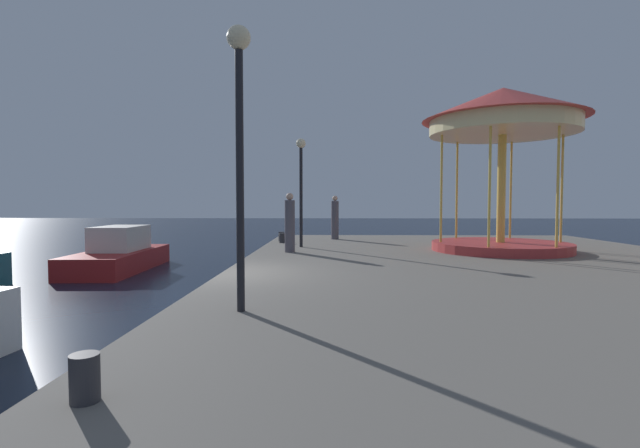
% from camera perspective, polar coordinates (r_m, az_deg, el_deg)
% --- Properties ---
extents(ground_plane, '(120.00, 120.00, 0.00)m').
position_cam_1_polar(ground_plane, '(11.04, -12.40, -10.19)').
color(ground_plane, black).
extents(quay_dock, '(14.49, 24.79, 0.80)m').
position_cam_1_polar(quay_dock, '(11.62, 25.23, -7.72)').
color(quay_dock, slate).
rests_on(quay_dock, ground).
extents(motorboat_red, '(2.25, 5.26, 1.60)m').
position_cam_1_polar(motorboat_red, '(17.85, -24.24, -3.54)').
color(motorboat_red, maroon).
rests_on(motorboat_red, ground).
extents(carousel, '(5.38, 5.38, 5.55)m').
position_cam_1_polar(carousel, '(16.70, 22.24, 11.22)').
color(carousel, '#B23333').
rests_on(carousel, quay_dock).
extents(lamp_post_near_edge, '(0.36, 0.36, 4.29)m').
position_cam_1_polar(lamp_post_near_edge, '(6.99, -10.24, 13.22)').
color(lamp_post_near_edge, black).
rests_on(lamp_post_near_edge, quay_dock).
extents(lamp_post_mid_promenade, '(0.36, 0.36, 4.03)m').
position_cam_1_polar(lamp_post_mid_promenade, '(16.72, -2.44, 6.59)').
color(lamp_post_mid_promenade, black).
rests_on(lamp_post_mid_promenade, quay_dock).
extents(bollard_center, '(0.24, 0.24, 0.40)m').
position_cam_1_polar(bollard_center, '(4.39, -27.78, -16.97)').
color(bollard_center, '#2D2D33').
rests_on(bollard_center, quay_dock).
extents(bollard_south, '(0.24, 0.24, 0.40)m').
position_cam_1_polar(bollard_south, '(18.51, -4.84, -1.79)').
color(bollard_south, '#2D2D33').
rests_on(bollard_south, quay_dock).
extents(bollard_north, '(0.24, 0.24, 0.40)m').
position_cam_1_polar(bollard_north, '(19.39, -4.96, -1.59)').
color(bollard_north, '#2D2D33').
rests_on(bollard_north, quay_dock).
extents(person_mid_promenade, '(0.34, 0.34, 1.97)m').
position_cam_1_polar(person_mid_promenade, '(20.29, 1.92, 0.68)').
color(person_mid_promenade, '#514C56').
rests_on(person_mid_promenade, quay_dock).
extents(person_by_the_water, '(0.34, 0.34, 1.98)m').
position_cam_1_polar(person_by_the_water, '(14.98, -3.87, -0.04)').
color(person_by_the_water, '#514C56').
rests_on(person_by_the_water, quay_dock).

